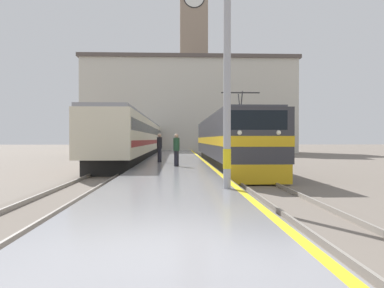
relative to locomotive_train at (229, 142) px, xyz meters
The scene contains 11 objects.
ground_plane 11.83m from the locomotive_train, 107.47° to the left, with size 200.00×200.00×0.00m, color #70665B.
platform 7.26m from the locomotive_train, 119.69° to the left, with size 4.36×140.00×0.44m.
rail_track_near 6.40m from the locomotive_train, 90.00° to the left, with size 2.84×140.00×0.16m.
rail_track_far 9.52m from the locomotive_train, 138.88° to the left, with size 2.83×140.00×0.16m.
locomotive_train is the anchor object (origin of this frame).
passenger_train 21.02m from the locomotive_train, 109.61° to the left, with size 2.92×51.50×3.71m.
catenary_mast 13.23m from the locomotive_train, 97.67° to the right, with size 2.11×0.24×7.71m.
person_on_platform 4.50m from the locomotive_train, behind, with size 0.34×0.34×1.86m.
second_waiting_passenger 4.86m from the locomotive_train, 134.05° to the right, with size 0.34×0.34×1.79m.
clock_tower 41.26m from the locomotive_train, 90.95° to the left, with size 5.62×5.62×31.93m.
station_building 30.37m from the locomotive_train, 93.10° to the left, with size 30.15×8.36×13.41m.
Camera 1 is at (0.21, -5.26, 1.93)m, focal length 35.00 mm.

